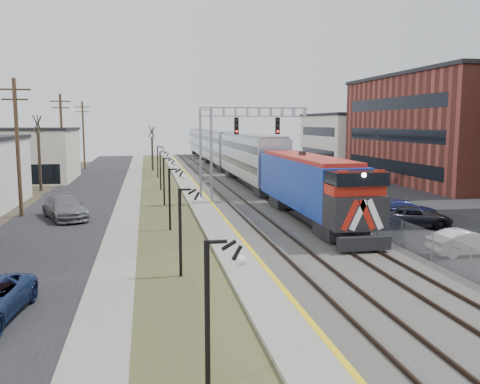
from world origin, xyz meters
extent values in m
plane|color=#473D2D|center=(0.00, 0.00, 0.00)|extent=(160.00, 160.00, 0.00)
cube|color=black|center=(-11.50, 35.00, 0.02)|extent=(7.00, 120.00, 0.04)
cube|color=gray|center=(-7.00, 35.00, 0.04)|extent=(2.00, 120.00, 0.08)
cube|color=#414625|center=(-4.00, 35.00, 0.03)|extent=(4.00, 120.00, 0.06)
cube|color=gray|center=(-1.00, 35.00, 0.12)|extent=(2.00, 120.00, 0.24)
cube|color=#595651|center=(4.00, 35.00, 0.10)|extent=(8.00, 120.00, 0.20)
cube|color=black|center=(16.00, 35.00, 0.02)|extent=(16.00, 120.00, 0.04)
cube|color=gold|center=(-0.12, 35.00, 0.24)|extent=(0.24, 120.00, 0.01)
cube|color=#2D2119|center=(1.25, 35.00, 0.28)|extent=(0.08, 120.00, 0.15)
cube|color=#2D2119|center=(2.75, 35.00, 0.28)|extent=(0.08, 120.00, 0.15)
cube|color=#2D2119|center=(4.75, 35.00, 0.28)|extent=(0.08, 120.00, 0.15)
cube|color=#2D2119|center=(6.25, 35.00, 0.28)|extent=(0.08, 120.00, 0.15)
cube|color=#123199|center=(5.50, 18.57, 2.47)|extent=(3.00, 17.00, 4.25)
cube|color=black|center=(5.50, 9.87, 0.70)|extent=(2.80, 0.50, 0.70)
cube|color=#ADAFB8|center=(5.50, 38.87, 3.01)|extent=(3.00, 22.00, 5.33)
cube|color=#ADAFB8|center=(5.50, 61.67, 3.01)|extent=(3.00, 22.00, 5.33)
cube|color=#ADAFB8|center=(5.50, 84.47, 3.01)|extent=(3.00, 22.00, 5.33)
cube|color=gray|center=(-0.50, 28.00, 4.00)|extent=(1.00, 1.00, 8.00)
cube|color=gray|center=(3.50, 28.00, 7.75)|extent=(9.00, 0.80, 0.80)
cube|color=black|center=(2.00, 27.55, 6.60)|extent=(0.35, 0.25, 1.40)
cube|color=black|center=(5.50, 27.55, 6.60)|extent=(0.35, 0.25, 1.40)
cylinder|color=black|center=(-4.00, -2.00, 2.00)|extent=(0.14, 0.14, 4.00)
cylinder|color=black|center=(-4.00, 8.00, 2.00)|extent=(0.14, 0.14, 4.00)
cylinder|color=black|center=(-4.00, 18.00, 2.00)|extent=(0.14, 0.14, 4.00)
cylinder|color=black|center=(-4.00, 28.00, 2.00)|extent=(0.14, 0.14, 4.00)
cylinder|color=black|center=(-4.00, 38.00, 2.00)|extent=(0.14, 0.14, 4.00)
cylinder|color=black|center=(-4.00, 50.00, 2.00)|extent=(0.14, 0.14, 4.00)
cylinder|color=#4C3823|center=(-14.50, 25.00, 5.00)|extent=(0.28, 0.28, 10.00)
cylinder|color=#4C3823|center=(-14.50, 45.00, 5.00)|extent=(0.28, 0.28, 10.00)
cylinder|color=#4C3823|center=(-14.50, 65.00, 5.00)|extent=(0.28, 0.28, 10.00)
cube|color=gray|center=(8.20, 35.00, 0.80)|extent=(0.04, 120.00, 1.60)
cube|color=beige|center=(-21.00, 50.00, 3.00)|extent=(14.00, 12.00, 6.00)
cube|color=brown|center=(30.00, 40.00, 6.00)|extent=(16.00, 26.00, 12.00)
cube|color=beige|center=(30.00, 65.00, 4.00)|extent=(16.00, 18.00, 8.00)
cylinder|color=#382D23|center=(-16.00, 40.00, 2.97)|extent=(0.30, 0.30, 5.95)
cylinder|color=#382D23|center=(-4.50, 60.00, 2.45)|extent=(0.30, 0.30, 4.90)
imported|color=silver|center=(10.79, 9.10, 0.66)|extent=(4.08, 1.61, 1.32)
imported|color=black|center=(11.85, 16.18, 0.68)|extent=(5.25, 3.32, 1.35)
imported|color=navy|center=(12.43, 18.67, 0.71)|extent=(5.02, 2.41, 1.41)
imported|color=gray|center=(12.57, 36.07, 0.69)|extent=(4.15, 1.92, 1.38)
imported|color=#0D4216|center=(11.25, 30.71, 0.71)|extent=(4.54, 2.59, 1.42)
imported|color=slate|center=(-11.21, 23.39, 0.82)|extent=(4.23, 6.11, 1.64)
camera|label=1|loc=(-5.40, -14.00, 6.82)|focal=38.00mm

